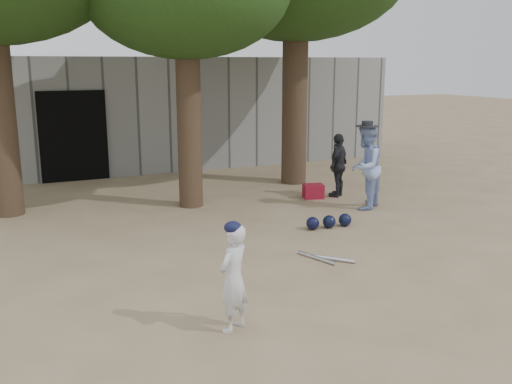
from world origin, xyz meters
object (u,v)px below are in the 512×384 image
red_bag (313,191)px  spectator_dark (338,165)px  spectator_blue (365,167)px  boy_player (233,278)px

red_bag → spectator_dark: bearing=-6.7°
spectator_blue → boy_player: bearing=3.4°
spectator_blue → spectator_dark: (0.08, 1.11, -0.15)m
boy_player → spectator_blue: (4.40, 3.86, 0.24)m
boy_player → red_bag: (3.91, 5.04, -0.45)m
boy_player → spectator_blue: size_ratio=0.71×
boy_player → spectator_dark: 6.70m
spectator_dark → red_bag: spectator_dark is taller
boy_player → spectator_blue: 5.86m
spectator_blue → red_bag: (-0.49, 1.18, -0.69)m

